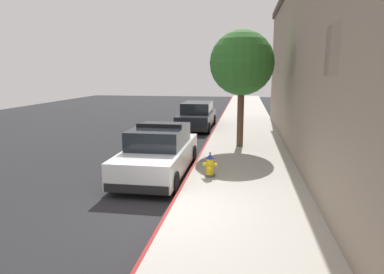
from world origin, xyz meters
TOP-DOWN VIEW (x-y plane):
  - ground_plane at (-4.28, 10.00)m, footprint 31.75×60.00m
  - sidewalk_pavement at (1.72, 10.00)m, footprint 3.43×60.00m
  - curb_painted_edge at (-0.04, 10.00)m, footprint 0.08×60.00m
  - storefront_building at (6.65, 6.41)m, footprint 6.68×22.00m
  - police_cruiser at (-1.10, 3.12)m, footprint 1.94×4.84m
  - parked_car_silver_ahead at (-1.19, 12.62)m, footprint 1.94×4.84m
  - fire_hydrant at (0.64, 2.62)m, footprint 0.44×0.40m
  - street_tree at (1.47, 7.17)m, footprint 2.69×2.69m

SIDE VIEW (x-z plane):
  - ground_plane at x=-4.28m, z-range -0.20..0.00m
  - sidewalk_pavement at x=1.72m, z-range 0.00..0.16m
  - curb_painted_edge at x=-0.04m, z-range 0.00..0.16m
  - fire_hydrant at x=0.64m, z-range 0.13..0.89m
  - parked_car_silver_ahead at x=-1.19m, z-range -0.04..1.52m
  - police_cruiser at x=-1.10m, z-range -0.10..1.58m
  - storefront_building at x=6.65m, z-range 0.01..7.24m
  - street_tree at x=1.47m, z-range 1.24..6.12m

